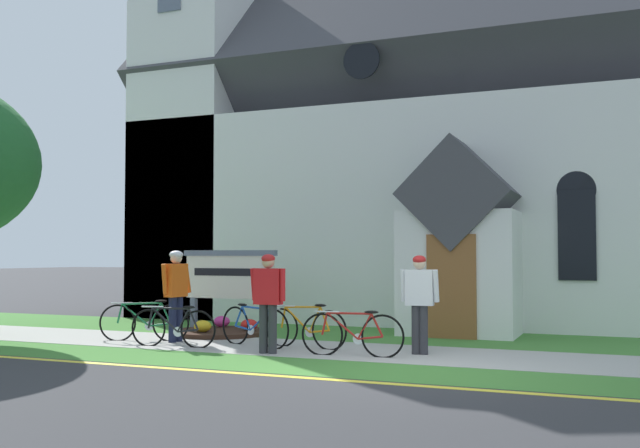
# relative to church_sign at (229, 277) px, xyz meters

# --- Properties ---
(ground) EXTENTS (140.00, 140.00, 0.00)m
(ground) POSITION_rel_church_sign_xyz_m (5.01, 0.32, -1.20)
(ground) COLOR #333335
(sidewalk_slab) EXTENTS (32.00, 2.33, 0.01)m
(sidewalk_slab) POSITION_rel_church_sign_xyz_m (2.24, -1.81, -1.20)
(sidewalk_slab) COLOR #A8A59E
(sidewalk_slab) RESTS_ON ground
(grass_verge) EXTENTS (32.00, 1.56, 0.01)m
(grass_verge) POSITION_rel_church_sign_xyz_m (2.24, -3.75, -1.20)
(grass_verge) COLOR #427F33
(grass_verge) RESTS_ON ground
(church_lawn) EXTENTS (24.00, 2.98, 0.01)m
(church_lawn) POSITION_rel_church_sign_xyz_m (2.24, 0.84, -1.20)
(church_lawn) COLOR #427F33
(church_lawn) RESTS_ON ground
(curb_paint_stripe) EXTENTS (28.00, 0.16, 0.01)m
(curb_paint_stripe) POSITION_rel_church_sign_xyz_m (2.24, -4.68, -1.20)
(curb_paint_stripe) COLOR yellow
(curb_paint_stripe) RESTS_ON ground
(church_building) EXTENTS (14.11, 12.08, 12.44)m
(church_building) POSITION_rel_church_sign_xyz_m (1.93, 7.20, 3.60)
(church_building) COLOR white
(church_building) RESTS_ON ground
(church_sign) EXTENTS (2.29, 0.20, 1.78)m
(church_sign) POSITION_rel_church_sign_xyz_m (0.00, 0.00, 0.00)
(church_sign) COLOR slate
(church_sign) RESTS_ON ground
(flower_bed) EXTENTS (2.01, 2.01, 0.34)m
(flower_bed) POSITION_rel_church_sign_xyz_m (0.01, -0.39, -1.12)
(flower_bed) COLOR #382319
(flower_bed) RESTS_ON ground
(bicycle_orange) EXTENTS (1.73, 0.31, 0.82)m
(bicycle_orange) POSITION_rel_church_sign_xyz_m (2.56, -1.74, -0.83)
(bicycle_orange) COLOR black
(bicycle_orange) RESTS_ON ground
(bicycle_white) EXTENTS (1.69, 0.63, 0.82)m
(bicycle_white) POSITION_rel_church_sign_xyz_m (-0.78, -1.95, -0.82)
(bicycle_white) COLOR black
(bicycle_white) RESTS_ON ground
(bicycle_green) EXTENTS (1.76, 0.20, 0.79)m
(bicycle_green) POSITION_rel_church_sign_xyz_m (3.72, -2.46, -0.83)
(bicycle_green) COLOR black
(bicycle_green) RESTS_ON ground
(bicycle_yellow) EXTENTS (1.69, 0.22, 0.78)m
(bicycle_yellow) POSITION_rel_church_sign_xyz_m (0.27, -2.53, -0.84)
(bicycle_yellow) COLOR black
(bicycle_yellow) RESTS_ON ground
(bicycle_red) EXTENTS (1.68, 0.62, 0.79)m
(bicycle_red) POSITION_rel_church_sign_xyz_m (1.59, -1.87, -0.83)
(bicycle_red) COLOR black
(bicycle_red) RESTS_ON ground
(cyclist_in_orange_jersey) EXTENTS (0.30, 0.78, 1.77)m
(cyclist_in_orange_jersey) POSITION_rel_church_sign_xyz_m (-0.11, -1.88, -0.15)
(cyclist_in_orange_jersey) COLOR #191E38
(cyclist_in_orange_jersey) RESTS_ON ground
(cyclist_in_red_jersey) EXTENTS (0.66, 0.29, 1.68)m
(cyclist_in_red_jersey) POSITION_rel_church_sign_xyz_m (4.70, -1.81, -0.22)
(cyclist_in_red_jersey) COLOR #2D2D33
(cyclist_in_red_jersey) RESTS_ON ground
(cyclist_in_white_jersey) EXTENTS (0.67, 0.28, 1.70)m
(cyclist_in_white_jersey) POSITION_rel_church_sign_xyz_m (2.28, -2.69, -0.21)
(cyclist_in_white_jersey) COLOR #2D2D33
(cyclist_in_white_jersey) RESTS_ON ground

